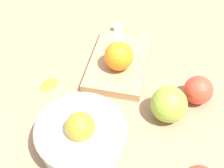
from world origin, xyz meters
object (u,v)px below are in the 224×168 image
(bowl, at_px, (81,133))
(orange_on_board, at_px, (120,56))
(cutting_board, at_px, (117,63))
(apple_front_left, at_px, (169,104))
(knife, at_px, (118,43))
(apple_front_center, at_px, (198,90))

(bowl, bearing_deg, orange_on_board, -18.69)
(cutting_board, xyz_separation_m, apple_front_left, (-0.16, -0.12, 0.03))
(cutting_board, xyz_separation_m, orange_on_board, (-0.03, -0.01, 0.05))
(orange_on_board, bearing_deg, apple_front_left, -139.54)
(bowl, relative_size, orange_on_board, 2.61)
(knife, distance_m, apple_front_center, 0.26)
(cutting_board, height_order, knife, knife)
(cutting_board, bearing_deg, bowl, 164.99)
(bowl, height_order, apple_front_center, bowl)
(knife, bearing_deg, apple_front_center, -130.77)
(bowl, bearing_deg, knife, -12.24)
(bowl, height_order, knife, bowl)
(apple_front_left, bearing_deg, orange_on_board, 40.46)
(cutting_board, height_order, apple_front_center, apple_front_center)
(bowl, height_order, apple_front_left, bowl)
(bowl, height_order, cutting_board, bowl)
(orange_on_board, bearing_deg, knife, 4.86)
(bowl, distance_m, cutting_board, 0.25)
(cutting_board, height_order, orange_on_board, orange_on_board)
(orange_on_board, bearing_deg, cutting_board, 15.86)
(orange_on_board, height_order, apple_front_center, orange_on_board)
(apple_front_left, height_order, apple_front_center, apple_front_left)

